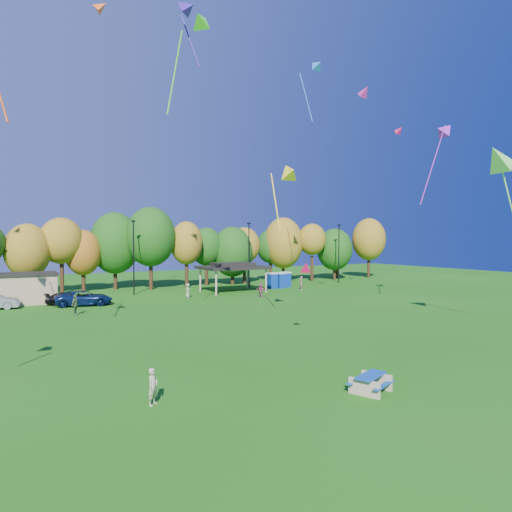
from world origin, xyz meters
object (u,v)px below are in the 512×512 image
porta_potties (280,280)px  car_d (68,298)px  picnic_table (371,382)px  kite_flyer (153,387)px  car_c (84,298)px

porta_potties → car_d: (-27.94, -2.97, -0.46)m
porta_potties → picnic_table: 43.53m
kite_flyer → car_c: size_ratio=0.27×
car_c → porta_potties: bearing=-69.9°
kite_flyer → porta_potties: bearing=11.8°
porta_potties → car_d: 28.10m
porta_potties → kite_flyer: (-28.69, -35.54, -0.34)m
porta_potties → car_d: size_ratio=0.86×
picnic_table → car_d: bearing=80.7°
kite_flyer → car_c: 31.03m
kite_flyer → car_c: car_c is taller
picnic_table → kite_flyer: 9.45m
picnic_table → car_c: size_ratio=0.40×
picnic_table → kite_flyer: (-8.88, 3.22, 0.31)m
kite_flyer → car_d: kite_flyer is taller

